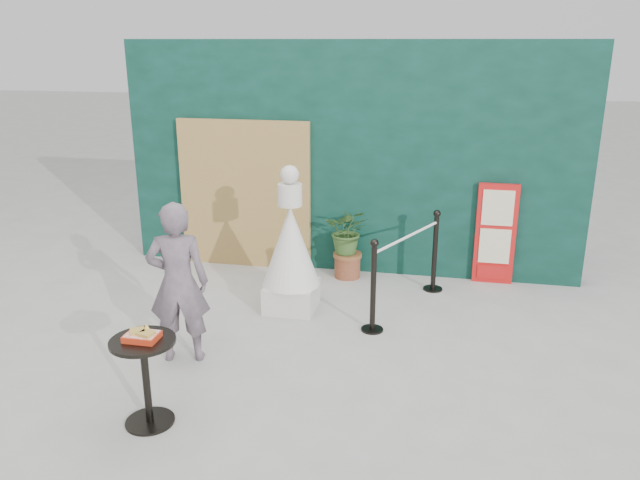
% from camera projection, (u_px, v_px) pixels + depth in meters
% --- Properties ---
extents(ground, '(60.00, 60.00, 0.00)m').
position_uv_depth(ground, '(293.00, 384.00, 5.68)').
color(ground, '#ADAAA5').
rests_on(ground, ground).
extents(back_wall, '(6.00, 0.30, 3.00)m').
position_uv_depth(back_wall, '(350.00, 159.00, 8.16)').
color(back_wall, black).
rests_on(back_wall, ground).
extents(bamboo_fence, '(1.80, 0.08, 2.00)m').
position_uv_depth(bamboo_fence, '(245.00, 195.00, 8.39)').
color(bamboo_fence, tan).
rests_on(bamboo_fence, ground).
extents(woman, '(0.66, 0.52, 1.59)m').
position_uv_depth(woman, '(178.00, 283.00, 5.90)').
color(woman, slate).
rests_on(woman, ground).
extents(menu_board, '(0.50, 0.07, 1.30)m').
position_uv_depth(menu_board, '(495.00, 234.00, 7.87)').
color(menu_board, red).
rests_on(menu_board, ground).
extents(statue, '(0.66, 0.66, 1.69)m').
position_uv_depth(statue, '(291.00, 252.00, 7.07)').
color(statue, silver).
rests_on(statue, ground).
extents(cafe_table, '(0.52, 0.52, 0.75)m').
position_uv_depth(cafe_table, '(145.00, 368.00, 4.96)').
color(cafe_table, black).
rests_on(cafe_table, ground).
extents(food_basket, '(0.26, 0.19, 0.11)m').
position_uv_depth(food_basket, '(142.00, 335.00, 4.87)').
color(food_basket, red).
rests_on(food_basket, cafe_table).
extents(planter, '(0.56, 0.48, 0.95)m').
position_uv_depth(planter, '(348.00, 237.00, 8.08)').
color(planter, brown).
rests_on(planter, ground).
extents(stanchion_barrier, '(0.84, 1.54, 1.03)m').
position_uv_depth(stanchion_barrier, '(406.00, 269.00, 7.12)').
color(stanchion_barrier, black).
rests_on(stanchion_barrier, ground).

